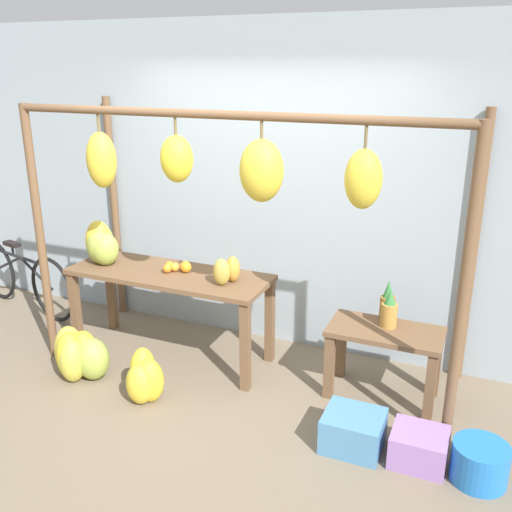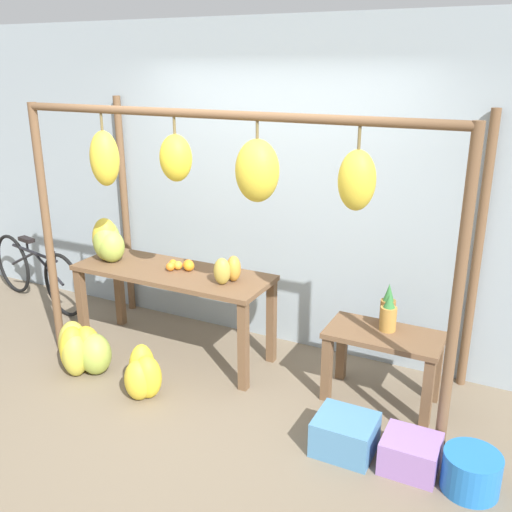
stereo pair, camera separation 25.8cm
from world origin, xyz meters
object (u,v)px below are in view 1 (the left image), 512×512
object	(u,v)px
orange_pile	(179,267)
fruit_crate_purple	(419,447)
banana_pile_ground_right	(144,379)
banana_pile_ground_left	(78,355)
banana_pile_on_table	(101,244)
papaya_pile	(227,270)
fruit_crate_white	(353,431)
pineapple_cluster	(388,307)
parked_bicycle	(23,277)
blue_bucket	(480,463)

from	to	relation	value
orange_pile	fruit_crate_purple	size ratio (longest dim) A/B	0.72
banana_pile_ground_right	fruit_crate_purple	bearing A→B (deg)	2.28
banana_pile_ground_left	banana_pile_on_table	bearing A→B (deg)	103.55
papaya_pile	fruit_crate_white	bearing A→B (deg)	-26.10
banana_pile_on_table	banana_pile_ground_left	distance (m)	0.96
pineapple_cluster	fruit_crate_purple	size ratio (longest dim) A/B	0.90
fruit_crate_purple	papaya_pile	bearing A→B (deg)	160.55
papaya_pile	fruit_crate_purple	xyz separation A→B (m)	(1.63, -0.57, -0.77)
fruit_crate_white	papaya_pile	xyz separation A→B (m)	(-1.20, 0.59, 0.76)
banana_pile_ground_right	banana_pile_ground_left	bearing A→B (deg)	174.38
banana_pile_ground_left	parked_bicycle	bearing A→B (deg)	148.13
fruit_crate_white	blue_bucket	size ratio (longest dim) A/B	1.13
orange_pile	papaya_pile	bearing A→B (deg)	-9.18
papaya_pile	pineapple_cluster	bearing A→B (deg)	10.54
fruit_crate_purple	banana_pile_on_table	bearing A→B (deg)	168.73
orange_pile	blue_bucket	distance (m)	2.66
banana_pile_ground_right	papaya_pile	size ratio (longest dim) A/B	1.49
pineapple_cluster	fruit_crate_white	distance (m)	1.00
fruit_crate_white	blue_bucket	world-z (taller)	blue_bucket
banana_pile_ground_left	papaya_pile	size ratio (longest dim) A/B	2.11
fruit_crate_purple	orange_pile	bearing A→B (deg)	162.83
parked_bicycle	papaya_pile	distance (m)	2.56
orange_pile	fruit_crate_white	distance (m)	1.95
orange_pile	banana_pile_ground_left	bearing A→B (deg)	-130.83
banana_pile_on_table	parked_bicycle	xyz separation A→B (m)	(-1.28, 0.31, -0.60)
banana_pile_on_table	pineapple_cluster	distance (m)	2.47
banana_pile_on_table	blue_bucket	size ratio (longest dim) A/B	1.13
orange_pile	parked_bicycle	size ratio (longest dim) A/B	0.16
banana_pile_on_table	banana_pile_ground_right	size ratio (longest dim) A/B	0.96
orange_pile	pineapple_cluster	bearing A→B (deg)	5.01
banana_pile_ground_left	orange_pile	bearing A→B (deg)	49.17
pineapple_cluster	banana_pile_ground_right	distance (m)	1.92
banana_pile_on_table	fruit_crate_white	size ratio (longest dim) A/B	1.00
banana_pile_on_table	fruit_crate_purple	world-z (taller)	banana_pile_on_table
parked_bicycle	fruit_crate_purple	bearing A→B (deg)	-11.94
banana_pile_on_table	fruit_crate_purple	size ratio (longest dim) A/B	1.11
orange_pile	fruit_crate_white	bearing A→B (deg)	-21.56
orange_pile	banana_pile_ground_left	distance (m)	1.08
parked_bicycle	fruit_crate_white	bearing A→B (deg)	-13.48
banana_pile_ground_right	papaya_pile	world-z (taller)	papaya_pile
pineapple_cluster	fruit_crate_white	size ratio (longest dim) A/B	0.81
orange_pile	banana_pile_ground_right	bearing A→B (deg)	-82.37
banana_pile_ground_right	pineapple_cluster	bearing A→B (deg)	28.56
pineapple_cluster	banana_pile_ground_left	size ratio (longest dim) A/B	0.55
orange_pile	parked_bicycle	bearing A→B (deg)	173.82
pineapple_cluster	papaya_pile	xyz separation A→B (m)	(-1.24, -0.23, 0.19)
blue_bucket	fruit_crate_white	bearing A→B (deg)	179.14
banana_pile_ground_left	fruit_crate_white	world-z (taller)	banana_pile_ground_left
blue_bucket	parked_bicycle	bearing A→B (deg)	168.68
fruit_crate_white	parked_bicycle	world-z (taller)	parked_bicycle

